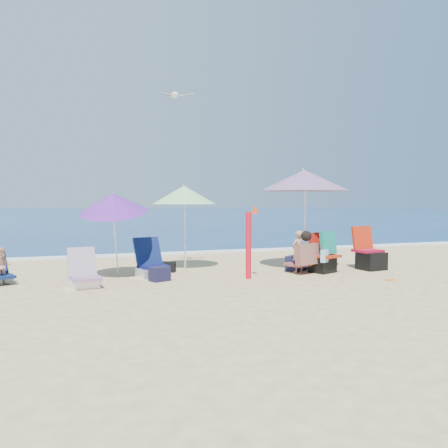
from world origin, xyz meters
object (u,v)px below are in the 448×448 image
object	(u,v)px
umbrella_striped	(184,195)
furled_umbrella	(250,238)
chair_navy	(152,266)
chair_rainbow	(83,277)
seagull	(175,95)
camp_chair_left	(370,257)
umbrella_turquoise	(304,180)
umbrella_blue	(113,203)
camp_chair_right	(323,258)
person_center	(302,252)
person_left	(1,266)

from	to	relation	value
umbrella_striped	furled_umbrella	xyz separation A→B (m)	(0.96, -1.72, -0.91)
umbrella_striped	chair_navy	xyz separation A→B (m)	(-0.90, -0.78, -1.52)
chair_rainbow	seagull	xyz separation A→B (m)	(2.03, 1.28, 3.75)
umbrella_striped	camp_chair_left	xyz separation A→B (m)	(4.08, -1.44, -1.44)
umbrella_turquoise	umbrella_blue	world-z (taller)	umbrella_turquoise
umbrella_striped	seagull	size ratio (longest dim) A/B	2.60
camp_chair_right	seagull	xyz separation A→B (m)	(-3.07, 1.22, 3.61)
camp_chair_left	camp_chair_right	size ratio (longest dim) A/B	1.07
camp_chair_right	seagull	distance (m)	4.89
umbrella_turquoise	camp_chair_right	size ratio (longest dim) A/B	2.52
umbrella_striped	chair_rainbow	size ratio (longest dim) A/B	2.63
chair_navy	camp_chair_right	bearing A→B (deg)	-11.14
umbrella_striped	seagull	world-z (taller)	seagull
umbrella_blue	person_center	size ratio (longest dim) A/B	2.01
umbrella_striped	person_center	xyz separation A→B (m)	(2.31, -1.43, -1.28)
chair_rainbow	seagull	bearing A→B (deg)	32.17
person_center	seagull	xyz separation A→B (m)	(-2.58, 1.14, 3.49)
furled_umbrella	seagull	xyz separation A→B (m)	(-1.22, 1.43, 3.11)
camp_chair_right	person_center	bearing A→B (deg)	170.24
umbrella_blue	furled_umbrella	bearing A→B (deg)	-19.99
camp_chair_right	chair_navy	bearing A→B (deg)	168.86
person_left	seagull	xyz separation A→B (m)	(3.51, 0.52, 3.58)
seagull	person_left	bearing A→B (deg)	-171.62
seagull	chair_rainbow	bearing A→B (deg)	-147.83
umbrella_turquoise	person_left	size ratio (longest dim) A/B	2.93
chair_navy	camp_chair_right	size ratio (longest dim) A/B	0.95
person_left	umbrella_turquoise	bearing A→B (deg)	-0.80
umbrella_turquoise	umbrella_blue	xyz separation A→B (m)	(-4.33, 0.13, -0.51)
person_center	furled_umbrella	bearing A→B (deg)	-167.74
person_center	camp_chair_left	bearing A→B (deg)	-0.32
person_left	chair_navy	bearing A→B (deg)	0.49
camp_chair_left	person_left	xyz separation A→B (m)	(-7.86, 0.63, 0.07)
chair_rainbow	camp_chair_right	world-z (taller)	camp_chair_right
chair_navy	seagull	xyz separation A→B (m)	(0.63, 0.49, 3.73)
furled_umbrella	seagull	world-z (taller)	seagull
camp_chair_right	person_center	world-z (taller)	person_center
umbrella_turquoise	person_left	bearing A→B (deg)	179.20
chair_navy	person_left	world-z (taller)	chair_navy
seagull	umbrella_blue	bearing A→B (deg)	-161.48
furled_umbrella	person_left	xyz separation A→B (m)	(-4.73, 0.92, -0.47)
person_left	seagull	size ratio (longest dim) A/B	1.05
umbrella_striped	furled_umbrella	distance (m)	2.17
chair_rainbow	person_center	distance (m)	4.62
furled_umbrella	person_center	world-z (taller)	furled_umbrella
umbrella_blue	person_left	bearing A→B (deg)	-178.81
furled_umbrella	camp_chair_right	distance (m)	1.92
umbrella_striped	camp_chair_left	distance (m)	4.56
chair_rainbow	person_center	world-z (taller)	person_center
furled_umbrella	person_left	world-z (taller)	furled_umbrella
umbrella_blue	umbrella_turquoise	bearing A→B (deg)	-1.77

